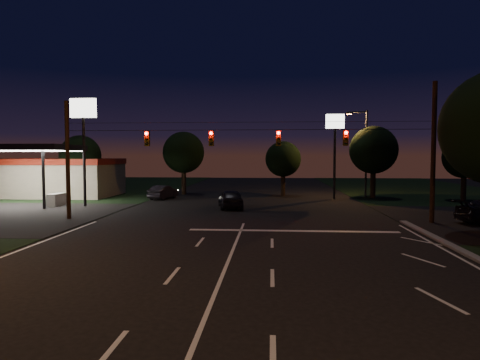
{
  "coord_description": "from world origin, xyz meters",
  "views": [
    {
      "loc": [
        1.75,
        -12.97,
        4.32
      ],
      "look_at": [
        0.05,
        10.08,
        3.0
      ],
      "focal_mm": 32.0,
      "sensor_mm": 36.0,
      "label": 1
    }
  ],
  "objects": [
    {
      "name": "ground",
      "position": [
        0.0,
        0.0,
        0.0
      ],
      "size": [
        140.0,
        140.0,
        0.0
      ],
      "primitive_type": "plane",
      "color": "black",
      "rests_on": "ground"
    },
    {
      "name": "stop_bar",
      "position": [
        3.0,
        11.5,
        0.01
      ],
      "size": [
        12.0,
        0.5,
        0.01
      ],
      "primitive_type": "cube",
      "color": "silver",
      "rests_on": "ground"
    },
    {
      "name": "utility_pole_right",
      "position": [
        12.0,
        15.0,
        0.0
      ],
      "size": [
        0.3,
        0.3,
        9.0
      ],
      "primitive_type": "cylinder",
      "color": "black",
      "rests_on": "ground"
    },
    {
      "name": "utility_pole_left",
      "position": [
        -12.0,
        15.0,
        0.0
      ],
      "size": [
        0.28,
        0.28,
        8.0
      ],
      "primitive_type": "cylinder",
      "color": "black",
      "rests_on": "ground"
    },
    {
      "name": "signal_span",
      "position": [
        -0.0,
        14.96,
        5.5
      ],
      "size": [
        24.0,
        0.4,
        1.56
      ],
      "color": "black",
      "rests_on": "ground"
    },
    {
      "name": "gas_station",
      "position": [
        -21.86,
        30.39,
        2.38
      ],
      "size": [
        14.2,
        16.1,
        5.25
      ],
      "color": "gray",
      "rests_on": "ground"
    },
    {
      "name": "pole_sign_left_near",
      "position": [
        -14.0,
        22.0,
        6.98
      ],
      "size": [
        2.2,
        0.3,
        9.1
      ],
      "color": "black",
      "rests_on": "ground"
    },
    {
      "name": "pole_sign_right",
      "position": [
        8.0,
        30.0,
        6.24
      ],
      "size": [
        1.8,
        0.3,
        8.4
      ],
      "color": "black",
      "rests_on": "ground"
    },
    {
      "name": "street_light_right_far",
      "position": [
        11.24,
        32.0,
        5.24
      ],
      "size": [
        2.2,
        0.35,
        9.0
      ],
      "color": "black",
      "rests_on": "ground"
    },
    {
      "name": "tree_far_a",
      "position": [
        -17.98,
        30.12,
        4.26
      ],
      "size": [
        4.2,
        4.2,
        6.42
      ],
      "color": "black",
      "rests_on": "ground"
    },
    {
      "name": "tree_far_b",
      "position": [
        -7.98,
        34.13,
        4.61
      ],
      "size": [
        4.6,
        4.6,
        6.98
      ],
      "color": "black",
      "rests_on": "ground"
    },
    {
      "name": "tree_far_c",
      "position": [
        3.02,
        33.1,
        3.9
      ],
      "size": [
        3.8,
        3.8,
        5.86
      ],
      "color": "black",
      "rests_on": "ground"
    },
    {
      "name": "tree_far_d",
      "position": [
        12.02,
        31.13,
        4.83
      ],
      "size": [
        4.8,
        4.8,
        7.3
      ],
      "color": "black",
      "rests_on": "ground"
    },
    {
      "name": "tree_far_e",
      "position": [
        20.02,
        29.11,
        4.11
      ],
      "size": [
        4.0,
        4.0,
        6.18
      ],
      "color": "black",
      "rests_on": "ground"
    },
    {
      "name": "car_oncoming_a",
      "position": [
        -1.59,
        21.84,
        0.78
      ],
      "size": [
        2.64,
        4.84,
        1.56
      ],
      "primitive_type": "imported",
      "rotation": [
        0.0,
        0.0,
        3.32
      ],
      "color": "black",
      "rests_on": "ground"
    },
    {
      "name": "car_oncoming_b",
      "position": [
        -9.0,
        28.79,
        0.68
      ],
      "size": [
        2.31,
        4.32,
        1.35
      ],
      "primitive_type": "imported",
      "rotation": [
        0.0,
        0.0,
        2.92
      ],
      "color": "black",
      "rests_on": "ground"
    }
  ]
}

